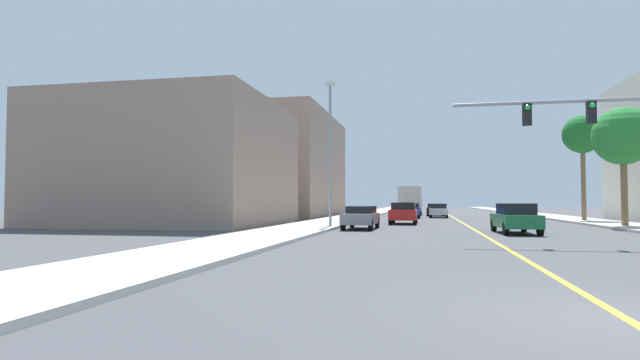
# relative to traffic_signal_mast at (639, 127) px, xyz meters

# --- Properties ---
(ground) EXTENTS (192.00, 192.00, 0.00)m
(ground) POSITION_rel_traffic_signal_mast_xyz_m (-4.99, 29.06, -4.33)
(ground) COLOR #47474C
(sidewalk_left) EXTENTS (3.71, 168.00, 0.15)m
(sidewalk_left) POSITION_rel_traffic_signal_mast_xyz_m (-14.53, 29.06, -4.26)
(sidewalk_left) COLOR beige
(sidewalk_left) RESTS_ON ground
(sidewalk_right) EXTENTS (3.71, 168.00, 0.15)m
(sidewalk_right) POSITION_rel_traffic_signal_mast_xyz_m (4.55, 29.06, -4.26)
(sidewalk_right) COLOR #B2ADA3
(sidewalk_right) RESTS_ON ground
(lane_marking_center) EXTENTS (0.16, 144.00, 0.01)m
(lane_marking_center) POSITION_rel_traffic_signal_mast_xyz_m (-4.99, 29.06, -4.33)
(lane_marking_center) COLOR yellow
(lane_marking_center) RESTS_ON ground
(building_left_near) EXTENTS (14.31, 14.37, 8.44)m
(building_left_near) POSITION_rel_traffic_signal_mast_xyz_m (-24.92, 12.51, -0.11)
(building_left_near) COLOR gray
(building_left_near) RESTS_ON ground
(building_left_far) EXTENTS (15.91, 20.81, 11.06)m
(building_left_far) POSITION_rel_traffic_signal_mast_xyz_m (-25.72, 34.37, 1.20)
(building_left_far) COLOR gray
(building_left_far) RESTS_ON ground
(traffic_signal_mast) EXTENTS (9.79, 0.36, 5.77)m
(traffic_signal_mast) POSITION_rel_traffic_signal_mast_xyz_m (0.00, 0.00, 0.00)
(traffic_signal_mast) COLOR gray
(traffic_signal_mast) RESTS_ON sidewalk_right
(street_lamp) EXTENTS (0.56, 0.28, 8.57)m
(street_lamp) POSITION_rel_traffic_signal_mast_xyz_m (-13.18, 9.16, 0.53)
(street_lamp) COLOR gray
(street_lamp) RESTS_ON sidewalk_left
(palm_mid) EXTENTS (3.48, 3.48, 7.12)m
(palm_mid) POSITION_rel_traffic_signal_mast_xyz_m (4.01, 13.12, 1.14)
(palm_mid) COLOR brown
(palm_mid) RESTS_ON sidewalk_right
(palm_far) EXTENTS (2.95, 2.95, 8.11)m
(palm_far) POSITION_rel_traffic_signal_mast_xyz_m (4.27, 22.10, 2.35)
(palm_far) COLOR brown
(palm_far) RESTS_ON sidewalk_right
(car_black) EXTENTS (1.88, 4.43, 1.34)m
(car_black) POSITION_rel_traffic_signal_mast_xyz_m (-6.62, 36.52, -3.61)
(car_black) COLOR black
(car_black) RESTS_ON ground
(car_red) EXTENTS (1.89, 4.37, 1.52)m
(car_red) POSITION_rel_traffic_signal_mast_xyz_m (-9.19, 16.06, -3.55)
(car_red) COLOR red
(car_red) RESTS_ON ground
(car_silver) EXTENTS (1.84, 4.28, 1.36)m
(car_silver) POSITION_rel_traffic_signal_mast_xyz_m (-6.42, 30.71, -3.61)
(car_silver) COLOR #BCBCC1
(car_silver) RESTS_ON ground
(car_blue) EXTENTS (1.93, 4.15, 1.41)m
(car_blue) POSITION_rel_traffic_signal_mast_xyz_m (-9.09, 28.76, -3.59)
(car_blue) COLOR #1E389E
(car_blue) RESTS_ON ground
(car_green) EXTENTS (1.90, 4.46, 1.50)m
(car_green) POSITION_rel_traffic_signal_mast_xyz_m (-3.30, 6.32, -3.56)
(car_green) COLOR #196638
(car_green) RESTS_ON ground
(car_gray) EXTENTS (1.82, 4.26, 1.32)m
(car_gray) POSITION_rel_traffic_signal_mast_xyz_m (-11.31, 8.82, -3.62)
(car_gray) COLOR slate
(car_gray) RESTS_ON ground
(delivery_truck) EXTENTS (2.58, 7.21, 3.26)m
(delivery_truck) POSITION_rel_traffic_signal_mast_xyz_m (-9.36, 39.57, -2.62)
(delivery_truck) COLOR red
(delivery_truck) RESTS_ON ground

